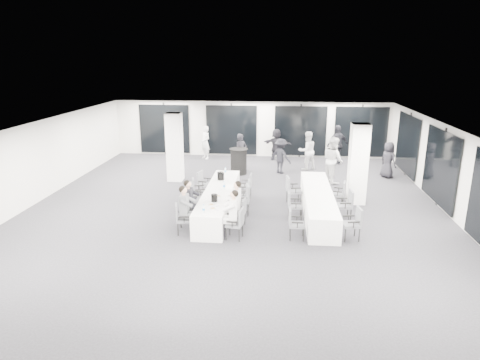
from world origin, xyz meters
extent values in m
cube|color=black|center=(0.00, 0.00, -0.01)|extent=(14.00, 16.00, 0.02)
cube|color=silver|center=(0.00, 0.00, 2.81)|extent=(14.00, 16.00, 0.02)
cube|color=beige|center=(-7.01, 0.00, 1.40)|extent=(0.02, 16.00, 2.80)
cube|color=beige|center=(7.01, 0.00, 1.40)|extent=(0.02, 16.00, 2.80)
cube|color=beige|center=(0.00, 8.01, 1.40)|extent=(14.00, 0.02, 2.80)
cube|color=beige|center=(0.00, -8.01, 1.40)|extent=(14.00, 0.02, 2.80)
cube|color=black|center=(0.00, 7.94, 1.35)|extent=(13.60, 0.06, 2.50)
cube|color=black|center=(6.94, 1.00, 1.35)|extent=(0.06, 14.00, 2.50)
cube|color=white|center=(-2.80, 3.20, 1.40)|extent=(0.60, 0.60, 2.80)
cube|color=white|center=(4.20, 1.00, 1.40)|extent=(0.60, 0.60, 2.80)
cube|color=silver|center=(-0.48, -0.37, 0.38)|extent=(0.90, 5.00, 0.75)
cube|color=silver|center=(2.78, -0.27, 0.38)|extent=(0.90, 5.00, 0.75)
cylinder|color=black|center=(-0.28, 4.42, 0.56)|extent=(0.71, 0.71, 1.11)
cylinder|color=black|center=(-0.28, 4.42, 1.11)|extent=(0.81, 0.81, 0.02)
cube|color=#4C4E53|center=(-1.23, -2.26, 0.42)|extent=(0.53, 0.54, 0.07)
cube|color=#4C4E53|center=(-1.43, -2.31, 0.67)|extent=(0.16, 0.43, 0.43)
cylinder|color=black|center=(-1.45, -2.13, 0.19)|extent=(0.03, 0.03, 0.38)
cylinder|color=black|center=(-1.36, -2.49, 0.19)|extent=(0.03, 0.03, 0.38)
cylinder|color=black|center=(-1.09, -2.03, 0.19)|extent=(0.03, 0.03, 0.38)
cylinder|color=black|center=(-1.00, -2.40, 0.19)|extent=(0.03, 0.03, 0.38)
cube|color=black|center=(-1.29, -2.03, 0.58)|extent=(0.32, 0.11, 0.04)
cube|color=black|center=(-1.17, -2.49, 0.58)|extent=(0.32, 0.11, 0.04)
cube|color=#4C4E53|center=(-1.23, -1.66, 0.44)|extent=(0.47, 0.49, 0.08)
cube|color=#4C4E53|center=(-1.44, -1.67, 0.71)|extent=(0.08, 0.45, 0.45)
cylinder|color=black|center=(-1.43, -1.48, 0.20)|extent=(0.04, 0.04, 0.40)
cylinder|color=black|center=(-1.42, -1.87, 0.20)|extent=(0.04, 0.04, 0.40)
cylinder|color=black|center=(-1.04, -1.46, 0.20)|extent=(0.04, 0.04, 0.40)
cylinder|color=black|center=(-1.02, -1.85, 0.20)|extent=(0.04, 0.04, 0.40)
cube|color=black|center=(-1.24, -1.42, 0.61)|extent=(0.34, 0.05, 0.04)
cube|color=black|center=(-1.22, -1.91, 0.61)|extent=(0.34, 0.05, 0.04)
cube|color=#4C4E53|center=(-1.23, -0.57, 0.47)|extent=(0.57, 0.59, 0.08)
cube|color=#4C4E53|center=(-1.45, -0.53, 0.75)|extent=(0.15, 0.48, 0.48)
cylinder|color=black|center=(-1.39, -0.33, 0.21)|extent=(0.04, 0.04, 0.43)
cylinder|color=black|center=(-1.47, -0.74, 0.21)|extent=(0.04, 0.04, 0.43)
cylinder|color=black|center=(-0.98, -0.41, 0.21)|extent=(0.04, 0.04, 0.43)
cylinder|color=black|center=(-1.06, -0.82, 0.21)|extent=(0.04, 0.04, 0.43)
cube|color=black|center=(-1.18, -0.31, 0.65)|extent=(0.36, 0.11, 0.04)
cube|color=black|center=(-1.28, -0.83, 0.65)|extent=(0.36, 0.11, 0.04)
cube|color=#4C4E53|center=(-1.23, 0.25, 0.45)|extent=(0.57, 0.58, 0.08)
cube|color=#4C4E53|center=(-1.44, 0.19, 0.72)|extent=(0.18, 0.46, 0.46)
cylinder|color=black|center=(-1.47, 0.39, 0.20)|extent=(0.04, 0.04, 0.41)
cylinder|color=black|center=(-1.37, 0.00, 0.20)|extent=(0.04, 0.04, 0.41)
cylinder|color=black|center=(-1.09, 0.49, 0.20)|extent=(0.04, 0.04, 0.41)
cylinder|color=black|center=(-0.98, 0.11, 0.20)|extent=(0.04, 0.04, 0.41)
cube|color=black|center=(-1.29, 0.49, 0.62)|extent=(0.34, 0.13, 0.04)
cube|color=black|center=(-1.16, 0.01, 0.62)|extent=(0.34, 0.13, 0.04)
cube|color=#4C4E53|center=(-1.23, 1.33, 0.42)|extent=(0.53, 0.54, 0.07)
cube|color=#4C4E53|center=(-1.43, 1.38, 0.67)|extent=(0.16, 0.43, 0.43)
cylinder|color=black|center=(-1.36, 1.56, 0.19)|extent=(0.03, 0.03, 0.38)
cylinder|color=black|center=(-1.46, 1.19, 0.19)|extent=(0.03, 0.03, 0.38)
cylinder|color=black|center=(-1.00, 1.46, 0.19)|extent=(0.03, 0.03, 0.38)
cylinder|color=black|center=(-1.10, 1.10, 0.19)|extent=(0.03, 0.03, 0.38)
cube|color=black|center=(-1.17, 1.55, 0.58)|extent=(0.32, 0.12, 0.04)
cube|color=black|center=(-1.29, 1.10, 0.58)|extent=(0.32, 0.12, 0.04)
cube|color=#4C4E53|center=(0.27, -2.51, 0.43)|extent=(0.50, 0.52, 0.08)
cube|color=#4C4E53|center=(0.48, -2.54, 0.68)|extent=(0.13, 0.44, 0.43)
cylinder|color=black|center=(0.43, -2.73, 0.19)|extent=(0.03, 0.03, 0.39)
cylinder|color=black|center=(0.49, -2.36, 0.19)|extent=(0.03, 0.03, 0.39)
cylinder|color=black|center=(0.05, -2.67, 0.19)|extent=(0.03, 0.03, 0.39)
cylinder|color=black|center=(0.12, -2.29, 0.19)|extent=(0.03, 0.03, 0.39)
cube|color=black|center=(0.23, -2.74, 0.59)|extent=(0.32, 0.09, 0.04)
cube|color=black|center=(0.31, -2.28, 0.59)|extent=(0.32, 0.09, 0.04)
cube|color=#4C4E53|center=(0.27, -1.61, 0.41)|extent=(0.48, 0.49, 0.07)
cube|color=#4C4E53|center=(0.47, -1.64, 0.66)|extent=(0.11, 0.43, 0.42)
cylinder|color=black|center=(0.43, -1.82, 0.19)|extent=(0.03, 0.03, 0.38)
cylinder|color=black|center=(0.48, -1.46, 0.19)|extent=(0.03, 0.03, 0.38)
cylinder|color=black|center=(0.06, -1.77, 0.19)|extent=(0.03, 0.03, 0.38)
cylinder|color=black|center=(0.11, -1.41, 0.19)|extent=(0.03, 0.03, 0.38)
cube|color=black|center=(0.24, -1.84, 0.57)|extent=(0.31, 0.08, 0.04)
cube|color=black|center=(0.30, -1.39, 0.57)|extent=(0.31, 0.08, 0.04)
cube|color=#4C4E53|center=(0.27, -0.59, 0.48)|extent=(0.58, 0.60, 0.08)
cube|color=#4C4E53|center=(0.50, -0.54, 0.76)|extent=(0.16, 0.49, 0.49)
cylinder|color=black|center=(0.52, -0.75, 0.22)|extent=(0.04, 0.04, 0.43)
cylinder|color=black|center=(0.44, -0.34, 0.22)|extent=(0.04, 0.04, 0.43)
cylinder|color=black|center=(0.11, -0.84, 0.22)|extent=(0.04, 0.04, 0.43)
cylinder|color=black|center=(0.02, -0.43, 0.22)|extent=(0.04, 0.04, 0.43)
cube|color=black|center=(0.33, -0.85, 0.66)|extent=(0.36, 0.11, 0.04)
cube|color=black|center=(0.22, -0.33, 0.66)|extent=(0.36, 0.11, 0.04)
cube|color=#4C4E53|center=(0.27, 0.32, 0.43)|extent=(0.48, 0.50, 0.08)
cube|color=#4C4E53|center=(0.48, 0.35, 0.68)|extent=(0.11, 0.44, 0.44)
cylinder|color=black|center=(0.48, 0.16, 0.19)|extent=(0.03, 0.03, 0.39)
cylinder|color=black|center=(0.44, 0.53, 0.19)|extent=(0.03, 0.03, 0.39)
cylinder|color=black|center=(0.10, 0.11, 0.19)|extent=(0.03, 0.03, 0.39)
cylinder|color=black|center=(0.06, 0.49, 0.19)|extent=(0.03, 0.03, 0.39)
cube|color=black|center=(0.30, 0.09, 0.59)|extent=(0.32, 0.07, 0.04)
cube|color=black|center=(0.25, 0.56, 0.59)|extent=(0.32, 0.07, 0.04)
cube|color=#4C4E53|center=(0.27, 1.30, 0.41)|extent=(0.43, 0.45, 0.07)
cube|color=#4C4E53|center=(0.47, 1.29, 0.66)|extent=(0.06, 0.42, 0.42)
cylinder|color=black|center=(0.45, 1.11, 0.19)|extent=(0.03, 0.03, 0.37)
cylinder|color=black|center=(0.46, 1.47, 0.19)|extent=(0.03, 0.03, 0.37)
cylinder|color=black|center=(0.09, 1.12, 0.19)|extent=(0.03, 0.03, 0.37)
cylinder|color=black|center=(0.09, 1.48, 0.19)|extent=(0.03, 0.03, 0.37)
cube|color=black|center=(0.27, 1.07, 0.56)|extent=(0.31, 0.04, 0.04)
cube|color=black|center=(0.28, 1.52, 0.56)|extent=(0.31, 0.04, 0.04)
cube|color=#4C4E53|center=(2.03, -2.36, 0.42)|extent=(0.43, 0.45, 0.07)
cube|color=#4C4E53|center=(1.82, -2.36, 0.67)|extent=(0.06, 0.43, 0.43)
cylinder|color=black|center=(1.84, -2.17, 0.19)|extent=(0.03, 0.03, 0.38)
cylinder|color=black|center=(1.84, -2.54, 0.19)|extent=(0.03, 0.03, 0.38)
cylinder|color=black|center=(2.21, -2.17, 0.19)|extent=(0.03, 0.03, 0.38)
cylinder|color=black|center=(2.21, -2.54, 0.19)|extent=(0.03, 0.03, 0.38)
cube|color=black|center=(2.03, -2.13, 0.58)|extent=(0.32, 0.04, 0.04)
cube|color=black|center=(2.03, -2.59, 0.58)|extent=(0.32, 0.04, 0.04)
cube|color=#4C4E53|center=(2.03, -0.80, 0.43)|extent=(0.45, 0.47, 0.08)
cube|color=#4C4E53|center=(1.82, -0.81, 0.68)|extent=(0.08, 0.44, 0.44)
cylinder|color=black|center=(1.83, -0.62, 0.19)|extent=(0.03, 0.03, 0.39)
cylinder|color=black|center=(1.85, -1.00, 0.19)|extent=(0.03, 0.03, 0.39)
cylinder|color=black|center=(2.21, -0.60, 0.19)|extent=(0.03, 0.03, 0.39)
cylinder|color=black|center=(2.22, -0.98, 0.19)|extent=(0.03, 0.03, 0.39)
cube|color=black|center=(2.02, -0.56, 0.59)|extent=(0.32, 0.05, 0.04)
cube|color=black|center=(2.04, -1.04, 0.59)|extent=(0.32, 0.05, 0.04)
cube|color=#4C4E53|center=(2.03, 0.66, 0.46)|extent=(0.56, 0.57, 0.08)
cube|color=#4C4E53|center=(1.80, 0.62, 0.74)|extent=(0.15, 0.48, 0.48)
cylinder|color=black|center=(1.79, 0.83, 0.21)|extent=(0.04, 0.04, 0.42)
cylinder|color=black|center=(1.86, 0.42, 0.21)|extent=(0.04, 0.04, 0.42)
cylinder|color=black|center=(2.19, 0.90, 0.21)|extent=(0.04, 0.04, 0.42)
cylinder|color=black|center=(2.27, 0.50, 0.21)|extent=(0.04, 0.04, 0.42)
cube|color=black|center=(1.98, 0.92, 0.64)|extent=(0.35, 0.10, 0.04)
cube|color=black|center=(2.07, 0.41, 0.64)|extent=(0.35, 0.10, 0.04)
cube|color=#4C4E53|center=(3.53, -2.25, 0.44)|extent=(0.51, 0.53, 0.08)
cube|color=#4C4E53|center=(3.74, -2.22, 0.71)|extent=(0.12, 0.46, 0.45)
cylinder|color=black|center=(3.75, -2.42, 0.20)|extent=(0.04, 0.04, 0.40)
cylinder|color=black|center=(3.69, -2.03, 0.20)|extent=(0.04, 0.04, 0.40)
cylinder|color=black|center=(3.36, -2.47, 0.20)|extent=(0.04, 0.04, 0.40)
cylinder|color=black|center=(3.31, -2.09, 0.20)|extent=(0.04, 0.04, 0.40)
cube|color=black|center=(3.56, -2.50, 0.61)|extent=(0.34, 0.09, 0.04)
cube|color=black|center=(3.49, -2.01, 0.61)|extent=(0.34, 0.09, 0.04)
cube|color=#4C4E53|center=(3.53, -0.72, 0.46)|extent=(0.51, 0.53, 0.08)
cube|color=#4C4E53|center=(3.75, -0.70, 0.73)|extent=(0.10, 0.47, 0.47)
cylinder|color=black|center=(3.75, -0.91, 0.21)|extent=(0.04, 0.04, 0.42)
cylinder|color=black|center=(3.71, -0.50, 0.21)|extent=(0.04, 0.04, 0.42)
cylinder|color=black|center=(3.34, -0.94, 0.21)|extent=(0.04, 0.04, 0.42)
cylinder|color=black|center=(3.31, -0.54, 0.21)|extent=(0.04, 0.04, 0.42)
cube|color=black|center=(3.55, -0.97, 0.63)|extent=(0.35, 0.07, 0.04)
cube|color=black|center=(3.50, -0.47, 0.63)|extent=(0.35, 0.07, 0.04)
cube|color=#4C4E53|center=(3.53, 0.62, 0.41)|extent=(0.50, 0.51, 0.07)
cube|color=#4C4E53|center=(3.72, 0.58, 0.65)|extent=(0.14, 0.42, 0.42)
cylinder|color=black|center=(3.67, 0.41, 0.19)|extent=(0.03, 0.03, 0.37)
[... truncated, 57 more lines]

